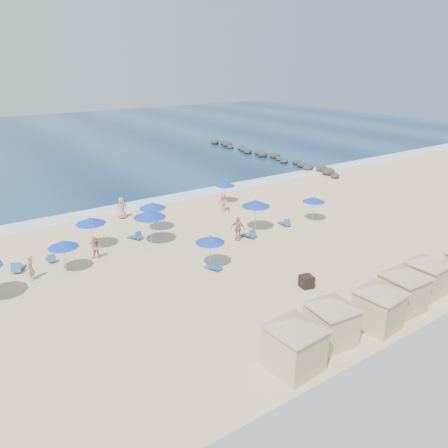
% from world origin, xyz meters
% --- Properties ---
extents(ground, '(160.00, 160.00, 0.00)m').
position_xyz_m(ground, '(0.00, 0.00, 0.00)').
color(ground, beige).
rests_on(ground, ground).
extents(ocean, '(160.00, 80.00, 0.06)m').
position_xyz_m(ocean, '(0.00, 55.00, 0.03)').
color(ocean, navy).
rests_on(ocean, ground).
extents(surf_line, '(160.00, 2.50, 0.08)m').
position_xyz_m(surf_line, '(0.00, 15.50, 0.04)').
color(surf_line, white).
rests_on(surf_line, ground).
extents(seawall, '(160.00, 6.10, 1.22)m').
position_xyz_m(seawall, '(0.00, -13.50, 0.65)').
color(seawall, gray).
rests_on(seawall, ground).
extents(rock_jetty, '(2.56, 26.66, 0.96)m').
position_xyz_m(rock_jetty, '(24.01, 24.90, 0.36)').
color(rock_jetty, '#2A2523').
rests_on(rock_jetty, ground).
extents(trash_bin, '(0.88, 0.88, 0.73)m').
position_xyz_m(trash_bin, '(2.60, -4.67, 0.37)').
color(trash_bin, black).
rests_on(trash_bin, ground).
extents(cabana_0, '(4.49, 4.49, 2.82)m').
position_xyz_m(cabana_0, '(-3.06, -9.65, 1.62)').
color(cabana_0, beige).
rests_on(cabana_0, ground).
extents(cabana_1, '(4.20, 4.20, 2.65)m').
position_xyz_m(cabana_1, '(-0.30, -9.22, 1.52)').
color(cabana_1, beige).
rests_on(cabana_1, ground).
extents(cabana_2, '(4.26, 4.26, 2.68)m').
position_xyz_m(cabana_2, '(2.63, -9.67, 1.54)').
color(cabana_2, beige).
rests_on(cabana_2, ground).
extents(cabana_3, '(4.39, 4.39, 2.76)m').
position_xyz_m(cabana_3, '(5.12, -9.34, 1.58)').
color(cabana_3, beige).
rests_on(cabana_3, ground).
extents(cabana_4, '(4.18, 4.18, 2.62)m').
position_xyz_m(cabana_4, '(7.69, -9.05, 1.50)').
color(cabana_4, beige).
rests_on(cabana_4, ground).
extents(umbrella_2, '(1.95, 1.95, 2.22)m').
position_xyz_m(umbrella_2, '(-8.68, 5.46, 1.92)').
color(umbrella_2, '#A5A8AD').
rests_on(umbrella_2, ground).
extents(umbrella_3, '(2.15, 2.15, 2.44)m').
position_xyz_m(umbrella_3, '(-6.03, 8.17, 2.12)').
color(umbrella_3, '#A5A8AD').
rests_on(umbrella_3, ground).
extents(umbrella_4, '(2.38, 2.38, 2.71)m').
position_xyz_m(umbrella_4, '(-2.23, 6.52, 2.35)').
color(umbrella_4, '#A5A8AD').
rests_on(umbrella_4, ground).
extents(umbrella_5, '(1.97, 1.97, 2.24)m').
position_xyz_m(umbrella_5, '(-0.67, 0.88, 1.94)').
color(umbrella_5, '#A5A8AD').
rests_on(umbrella_5, ground).
extents(umbrella_6, '(2.13, 2.13, 2.43)m').
position_xyz_m(umbrella_6, '(-0.90, 8.86, 2.11)').
color(umbrella_6, '#A5A8AD').
rests_on(umbrella_6, ground).
extents(umbrella_7, '(2.28, 2.28, 2.60)m').
position_xyz_m(umbrella_7, '(5.81, 4.39, 2.25)').
color(umbrella_7, '#A5A8AD').
rests_on(umbrella_7, ground).
extents(umbrella_8, '(1.87, 1.87, 2.13)m').
position_xyz_m(umbrella_8, '(7.89, 11.65, 1.85)').
color(umbrella_8, '#A5A8AD').
rests_on(umbrella_8, ground).
extents(umbrella_9, '(1.91, 1.91, 2.17)m').
position_xyz_m(umbrella_9, '(11.17, 3.39, 1.88)').
color(umbrella_9, '#A5A8AD').
rests_on(umbrella_9, ground).
extents(beach_chair_0, '(1.10, 1.49, 0.75)m').
position_xyz_m(beach_chair_0, '(-11.25, 7.31, 0.26)').
color(beach_chair_0, '#285B93').
rests_on(beach_chair_0, ground).
extents(beach_chair_1, '(0.52, 1.15, 0.63)m').
position_xyz_m(beach_chair_1, '(-9.12, 7.60, 0.22)').
color(beach_chair_1, '#285B93').
rests_on(beach_chair_1, ground).
extents(beach_chair_2, '(0.95, 1.35, 0.68)m').
position_xyz_m(beach_chair_2, '(-2.80, 8.00, 0.24)').
color(beach_chair_2, '#285B93').
rests_on(beach_chair_2, ground).
extents(beach_chair_3, '(0.85, 1.31, 0.66)m').
position_xyz_m(beach_chair_3, '(-0.71, 0.35, 0.23)').
color(beach_chair_3, '#285B93').
rests_on(beach_chair_3, ground).
extents(beach_chair_4, '(0.82, 1.40, 0.72)m').
position_xyz_m(beach_chair_4, '(4.51, 3.41, 0.25)').
color(beach_chair_4, '#285B93').
rests_on(beach_chair_4, ground).
extents(beach_chair_5, '(0.74, 1.32, 0.69)m').
position_xyz_m(beach_chair_5, '(8.47, 3.80, 0.24)').
color(beach_chair_5, '#285B93').
rests_on(beach_chair_5, ground).
extents(beachgoer_0, '(0.66, 0.71, 1.64)m').
position_xyz_m(beachgoer_0, '(-10.75, 5.55, 0.82)').
color(beachgoer_0, tan).
rests_on(beachgoer_0, ground).
extents(beachgoer_1, '(1.00, 0.96, 1.62)m').
position_xyz_m(beachgoer_1, '(-6.42, 6.24, 0.81)').
color(beachgoer_1, tan).
rests_on(beachgoer_1, ground).
extents(beachgoer_2, '(1.00, 1.16, 1.87)m').
position_xyz_m(beachgoer_2, '(3.45, 3.51, 0.94)').
color(beachgoer_2, tan).
rests_on(beachgoer_2, ground).
extents(beachgoer_3, '(0.86, 1.24, 1.75)m').
position_xyz_m(beachgoer_3, '(6.25, 9.60, 0.88)').
color(beachgoer_3, tan).
rests_on(beachgoer_3, ground).
extents(beachgoer_4, '(1.00, 0.75, 1.87)m').
position_xyz_m(beachgoer_4, '(-1.86, 13.00, 0.93)').
color(beachgoer_4, tan).
rests_on(beachgoer_4, ground).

